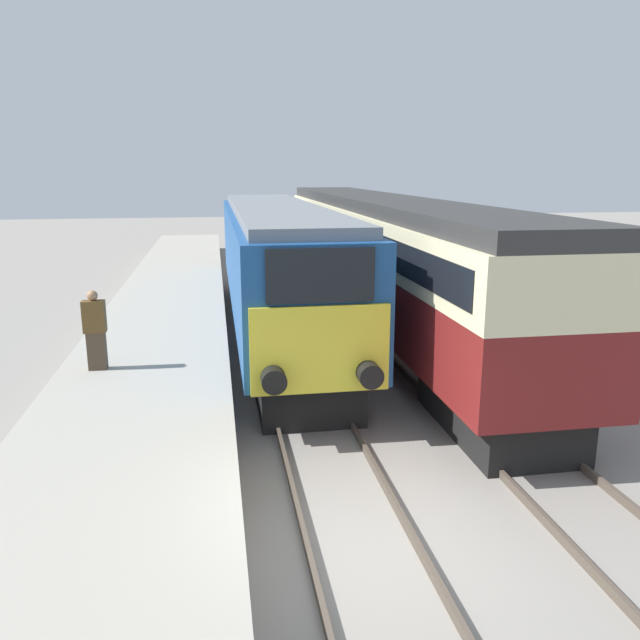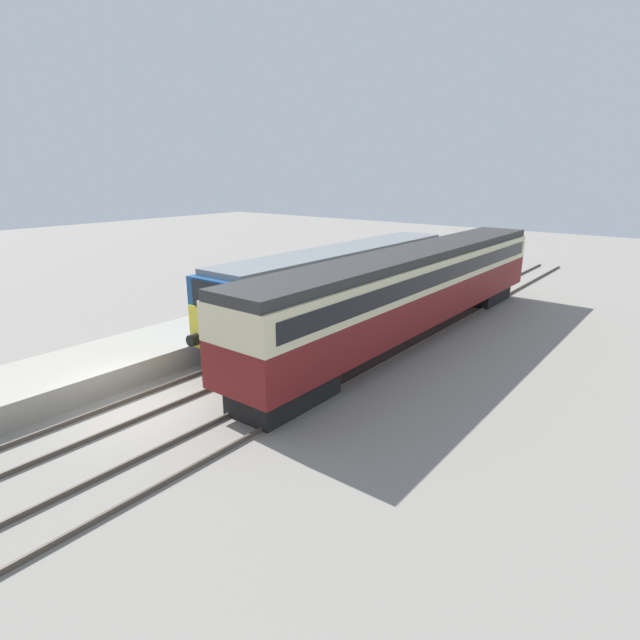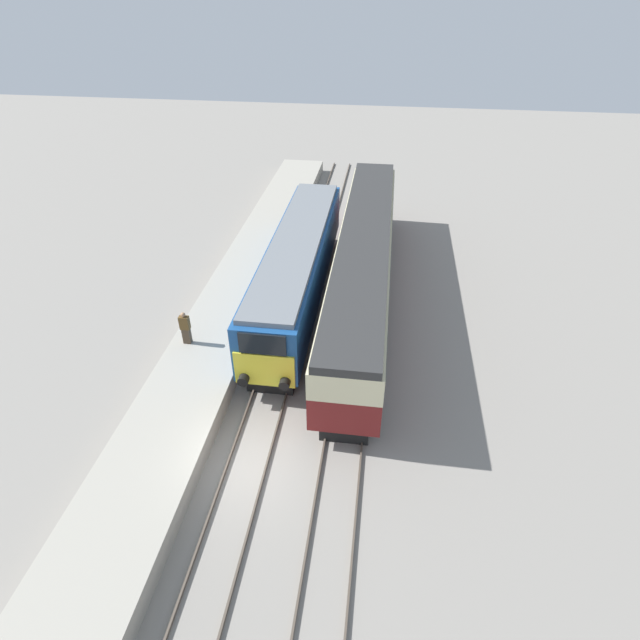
# 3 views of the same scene
# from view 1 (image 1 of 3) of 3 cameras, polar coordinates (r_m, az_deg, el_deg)

# --- Properties ---
(ground_plane) EXTENTS (120.00, 120.00, 0.00)m
(ground_plane) POSITION_cam_1_polar(r_m,az_deg,el_deg) (8.72, 3.93, -20.40)
(ground_plane) COLOR gray
(platform_left) EXTENTS (3.50, 50.00, 0.87)m
(platform_left) POSITION_cam_1_polar(r_m,az_deg,el_deg) (15.74, -14.81, -3.24)
(platform_left) COLOR #9E998C
(platform_left) RESTS_ON ground_plane
(rails_near_track) EXTENTS (1.51, 60.00, 0.14)m
(rails_near_track) POSITION_cam_1_polar(r_m,az_deg,el_deg) (13.06, -1.18, -7.98)
(rails_near_track) COLOR #4C4238
(rails_near_track) RESTS_ON ground_plane
(rails_far_track) EXTENTS (1.50, 60.00, 0.14)m
(rails_far_track) POSITION_cam_1_polar(r_m,az_deg,el_deg) (13.93, 12.90, -6.93)
(rails_far_track) COLOR #4C4238
(rails_far_track) RESTS_ON ground_plane
(locomotive) EXTENTS (2.70, 16.21, 3.88)m
(locomotive) POSITION_cam_1_polar(r_m,az_deg,el_deg) (18.54, -4.03, 5.27)
(locomotive) COLOR black
(locomotive) RESTS_ON ground_plane
(passenger_carriage) EXTENTS (2.75, 21.72, 4.04)m
(passenger_carriage) POSITION_cam_1_polar(r_m,az_deg,el_deg) (19.91, 5.57, 6.61)
(passenger_carriage) COLOR black
(passenger_carriage) RESTS_ON ground_plane
(person_on_platform) EXTENTS (0.44, 0.26, 1.65)m
(person_on_platform) POSITION_cam_1_polar(r_m,az_deg,el_deg) (13.46, -19.85, -0.91)
(person_on_platform) COLOR #473828
(person_on_platform) RESTS_ON platform_left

